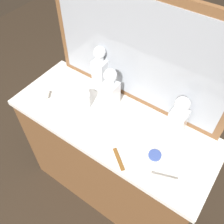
{
  "coord_description": "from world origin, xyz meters",
  "views": [
    {
      "loc": [
        0.52,
        -0.73,
        2.01
      ],
      "look_at": [
        0.0,
        0.0,
        0.96
      ],
      "focal_mm": 40.2,
      "sensor_mm": 36.0,
      "label": 1
    }
  ],
  "objects_px": {
    "crystal_tumbler_front": "(83,101)",
    "silver_brush_far_right": "(163,183)",
    "tortoiseshell_comb": "(119,159)",
    "porcelain_dish": "(155,155)",
    "crystal_decanter_left": "(177,120)",
    "crystal_decanter_far_left": "(101,73)",
    "crystal_decanter_center": "(110,91)",
    "silver_brush_front": "(36,95)"
  },
  "relations": [
    {
      "from": "crystal_decanter_far_left",
      "to": "porcelain_dish",
      "type": "height_order",
      "value": "crystal_decanter_far_left"
    },
    {
      "from": "crystal_decanter_far_left",
      "to": "porcelain_dish",
      "type": "distance_m",
      "value": 0.59
    },
    {
      "from": "crystal_decanter_left",
      "to": "crystal_tumbler_front",
      "type": "height_order",
      "value": "crystal_decanter_left"
    },
    {
      "from": "crystal_decanter_center",
      "to": "tortoiseshell_comb",
      "type": "xyz_separation_m",
      "value": [
        0.26,
        -0.29,
        -0.1
      ]
    },
    {
      "from": "silver_brush_front",
      "to": "tortoiseshell_comb",
      "type": "relative_size",
      "value": 1.42
    },
    {
      "from": "tortoiseshell_comb",
      "to": "crystal_decanter_left",
      "type": "bearing_deg",
      "value": 64.18
    },
    {
      "from": "crystal_tumbler_front",
      "to": "porcelain_dish",
      "type": "relative_size",
      "value": 1.57
    },
    {
      "from": "tortoiseshell_comb",
      "to": "crystal_tumbler_front",
      "type": "bearing_deg",
      "value": 154.47
    },
    {
      "from": "crystal_decanter_left",
      "to": "tortoiseshell_comb",
      "type": "bearing_deg",
      "value": -115.82
    },
    {
      "from": "crystal_decanter_center",
      "to": "tortoiseshell_comb",
      "type": "height_order",
      "value": "crystal_decanter_center"
    },
    {
      "from": "crystal_decanter_far_left",
      "to": "silver_brush_far_right",
      "type": "distance_m",
      "value": 0.74
    },
    {
      "from": "crystal_decanter_left",
      "to": "porcelain_dish",
      "type": "height_order",
      "value": "crystal_decanter_left"
    },
    {
      "from": "porcelain_dish",
      "to": "crystal_decanter_far_left",
      "type": "bearing_deg",
      "value": 155.2
    },
    {
      "from": "crystal_decanter_left",
      "to": "tortoiseshell_comb",
      "type": "xyz_separation_m",
      "value": [
        -0.15,
        -0.32,
        -0.11
      ]
    },
    {
      "from": "silver_brush_front",
      "to": "tortoiseshell_comb",
      "type": "bearing_deg",
      "value": -5.99
    },
    {
      "from": "crystal_decanter_center",
      "to": "crystal_tumbler_front",
      "type": "xyz_separation_m",
      "value": [
        -0.12,
        -0.11,
        -0.06
      ]
    },
    {
      "from": "crystal_decanter_left",
      "to": "crystal_decanter_far_left",
      "type": "bearing_deg",
      "value": 174.45
    },
    {
      "from": "crystal_decanter_left",
      "to": "silver_brush_front",
      "type": "distance_m",
      "value": 0.87
    },
    {
      "from": "tortoiseshell_comb",
      "to": "porcelain_dish",
      "type": "bearing_deg",
      "value": 41.74
    },
    {
      "from": "silver_brush_front",
      "to": "crystal_tumbler_front",
      "type": "bearing_deg",
      "value": 19.95
    },
    {
      "from": "crystal_tumbler_front",
      "to": "silver_brush_front",
      "type": "xyz_separation_m",
      "value": [
        -0.3,
        -0.11,
        -0.04
      ]
    },
    {
      "from": "crystal_tumbler_front",
      "to": "porcelain_dish",
      "type": "bearing_deg",
      "value": -6.04
    },
    {
      "from": "crystal_decanter_left",
      "to": "porcelain_dish",
      "type": "distance_m",
      "value": 0.22
    },
    {
      "from": "crystal_decanter_center",
      "to": "crystal_decanter_far_left",
      "type": "bearing_deg",
      "value": 148.48
    },
    {
      "from": "porcelain_dish",
      "to": "silver_brush_far_right",
      "type": "bearing_deg",
      "value": -46.99
    },
    {
      "from": "silver_brush_far_right",
      "to": "porcelain_dish",
      "type": "height_order",
      "value": "silver_brush_far_right"
    },
    {
      "from": "silver_brush_far_right",
      "to": "crystal_decanter_left",
      "type": "bearing_deg",
      "value": 107.12
    },
    {
      "from": "crystal_decanter_left",
      "to": "crystal_tumbler_front",
      "type": "distance_m",
      "value": 0.55
    },
    {
      "from": "crystal_decanter_center",
      "to": "silver_brush_front",
      "type": "xyz_separation_m",
      "value": [
        -0.42,
        -0.22,
        -0.09
      ]
    },
    {
      "from": "crystal_tumbler_front",
      "to": "silver_brush_far_right",
      "type": "relative_size",
      "value": 0.74
    },
    {
      "from": "silver_brush_far_right",
      "to": "silver_brush_front",
      "type": "height_order",
      "value": "same"
    },
    {
      "from": "crystal_decanter_left",
      "to": "porcelain_dish",
      "type": "bearing_deg",
      "value": -93.87
    },
    {
      "from": "crystal_decanter_far_left",
      "to": "silver_brush_front",
      "type": "height_order",
      "value": "crystal_decanter_far_left"
    },
    {
      "from": "silver_brush_far_right",
      "to": "tortoiseshell_comb",
      "type": "bearing_deg",
      "value": -177.68
    },
    {
      "from": "crystal_decanter_far_left",
      "to": "crystal_tumbler_front",
      "type": "bearing_deg",
      "value": -86.56
    },
    {
      "from": "silver_brush_front",
      "to": "crystal_decanter_center",
      "type": "bearing_deg",
      "value": 27.5
    },
    {
      "from": "crystal_decanter_far_left",
      "to": "silver_brush_far_right",
      "type": "xyz_separation_m",
      "value": [
        0.63,
        -0.36,
        -0.12
      ]
    },
    {
      "from": "silver_brush_far_right",
      "to": "silver_brush_front",
      "type": "relative_size",
      "value": 0.85
    },
    {
      "from": "crystal_decanter_far_left",
      "to": "crystal_tumbler_front",
      "type": "distance_m",
      "value": 0.21
    },
    {
      "from": "crystal_decanter_far_left",
      "to": "tortoiseshell_comb",
      "type": "xyz_separation_m",
      "value": [
        0.39,
        -0.37,
        -0.12
      ]
    },
    {
      "from": "tortoiseshell_comb",
      "to": "crystal_decanter_far_left",
      "type": "bearing_deg",
      "value": 136.41
    },
    {
      "from": "crystal_decanter_far_left",
      "to": "porcelain_dish",
      "type": "bearing_deg",
      "value": -24.8
    }
  ]
}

